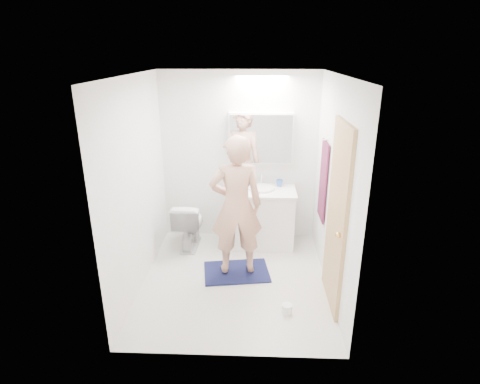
{
  "coord_description": "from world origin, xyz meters",
  "views": [
    {
      "loc": [
        0.22,
        -4.05,
        2.64
      ],
      "look_at": [
        0.05,
        0.25,
        1.05
      ],
      "focal_mm": 28.92,
      "sensor_mm": 36.0,
      "label": 1
    }
  ],
  "objects_px": {
    "person": "(236,206)",
    "toilet_paper_roll": "(287,309)",
    "medicine_cabinet": "(261,138)",
    "soap_bottle_a": "(236,178)",
    "soap_bottle_b": "(248,179)",
    "toothbrush_cup": "(279,183)",
    "toilet": "(189,224)",
    "vanity_cabinet": "(261,218)"
  },
  "relations": [
    {
      "from": "soap_bottle_a",
      "to": "toilet",
      "type": "bearing_deg",
      "value": -157.83
    },
    {
      "from": "medicine_cabinet",
      "to": "toilet_paper_roll",
      "type": "height_order",
      "value": "medicine_cabinet"
    },
    {
      "from": "toothbrush_cup",
      "to": "soap_bottle_b",
      "type": "bearing_deg",
      "value": 177.43
    },
    {
      "from": "person",
      "to": "medicine_cabinet",
      "type": "bearing_deg",
      "value": -114.35
    },
    {
      "from": "toilet_paper_roll",
      "to": "toilet",
      "type": "bearing_deg",
      "value": 131.05
    },
    {
      "from": "medicine_cabinet",
      "to": "toothbrush_cup",
      "type": "relative_size",
      "value": 8.39
    },
    {
      "from": "vanity_cabinet",
      "to": "toothbrush_cup",
      "type": "bearing_deg",
      "value": 32.12
    },
    {
      "from": "vanity_cabinet",
      "to": "medicine_cabinet",
      "type": "height_order",
      "value": "medicine_cabinet"
    },
    {
      "from": "person",
      "to": "soap_bottle_a",
      "type": "height_order",
      "value": "person"
    },
    {
      "from": "soap_bottle_b",
      "to": "person",
      "type": "bearing_deg",
      "value": -96.89
    },
    {
      "from": "person",
      "to": "soap_bottle_a",
      "type": "distance_m",
      "value": 0.96
    },
    {
      "from": "soap_bottle_b",
      "to": "toilet_paper_roll",
      "type": "relative_size",
      "value": 1.7
    },
    {
      "from": "person",
      "to": "toothbrush_cup",
      "type": "distance_m",
      "value": 1.12
    },
    {
      "from": "vanity_cabinet",
      "to": "soap_bottle_b",
      "type": "height_order",
      "value": "soap_bottle_b"
    },
    {
      "from": "person",
      "to": "soap_bottle_a",
      "type": "bearing_deg",
      "value": -95.61
    },
    {
      "from": "vanity_cabinet",
      "to": "toilet",
      "type": "xyz_separation_m",
      "value": [
        -1.01,
        -0.11,
        -0.05
      ]
    },
    {
      "from": "person",
      "to": "toilet_paper_roll",
      "type": "relative_size",
      "value": 15.59
    },
    {
      "from": "medicine_cabinet",
      "to": "toilet_paper_roll",
      "type": "xyz_separation_m",
      "value": [
        0.28,
        -1.79,
        -1.45
      ]
    },
    {
      "from": "soap_bottle_a",
      "to": "toilet_paper_roll",
      "type": "relative_size",
      "value": 2.11
    },
    {
      "from": "soap_bottle_b",
      "to": "toothbrush_cup",
      "type": "height_order",
      "value": "soap_bottle_b"
    },
    {
      "from": "soap_bottle_a",
      "to": "soap_bottle_b",
      "type": "xyz_separation_m",
      "value": [
        0.17,
        0.03,
        -0.02
      ]
    },
    {
      "from": "toilet",
      "to": "toilet_paper_roll",
      "type": "xyz_separation_m",
      "value": [
        1.27,
        -1.46,
        -0.29
      ]
    },
    {
      "from": "person",
      "to": "toothbrush_cup",
      "type": "bearing_deg",
      "value": -128.69
    },
    {
      "from": "toothbrush_cup",
      "to": "toilet_paper_roll",
      "type": "bearing_deg",
      "value": -89.66
    },
    {
      "from": "person",
      "to": "toilet_paper_roll",
      "type": "bearing_deg",
      "value": 118.39
    },
    {
      "from": "soap_bottle_a",
      "to": "toothbrush_cup",
      "type": "distance_m",
      "value": 0.62
    },
    {
      "from": "person",
      "to": "soap_bottle_b",
      "type": "distance_m",
      "value": 0.99
    },
    {
      "from": "soap_bottle_a",
      "to": "medicine_cabinet",
      "type": "bearing_deg",
      "value": 10.08
    },
    {
      "from": "person",
      "to": "toilet_paper_roll",
      "type": "distance_m",
      "value": 1.29
    },
    {
      "from": "vanity_cabinet",
      "to": "person",
      "type": "relative_size",
      "value": 0.52
    },
    {
      "from": "soap_bottle_a",
      "to": "toilet_paper_roll",
      "type": "xyz_separation_m",
      "value": [
        0.62,
        -1.73,
        -0.89
      ]
    },
    {
      "from": "soap_bottle_a",
      "to": "toilet_paper_roll",
      "type": "bearing_deg",
      "value": -70.18
    },
    {
      "from": "toilet",
      "to": "soap_bottle_a",
      "type": "xyz_separation_m",
      "value": [
        0.65,
        0.26,
        0.6
      ]
    },
    {
      "from": "medicine_cabinet",
      "to": "toilet",
      "type": "height_order",
      "value": "medicine_cabinet"
    },
    {
      "from": "person",
      "to": "toothbrush_cup",
      "type": "relative_size",
      "value": 16.36
    },
    {
      "from": "toothbrush_cup",
      "to": "toilet_paper_roll",
      "type": "xyz_separation_m",
      "value": [
        0.01,
        -1.74,
        -0.82
      ]
    },
    {
      "from": "medicine_cabinet",
      "to": "soap_bottle_a",
      "type": "height_order",
      "value": "medicine_cabinet"
    },
    {
      "from": "soap_bottle_a",
      "to": "person",
      "type": "bearing_deg",
      "value": -87.19
    },
    {
      "from": "soap_bottle_a",
      "to": "toilet_paper_roll",
      "type": "height_order",
      "value": "soap_bottle_a"
    },
    {
      "from": "soap_bottle_a",
      "to": "soap_bottle_b",
      "type": "distance_m",
      "value": 0.17
    },
    {
      "from": "medicine_cabinet",
      "to": "toothbrush_cup",
      "type": "height_order",
      "value": "medicine_cabinet"
    },
    {
      "from": "medicine_cabinet",
      "to": "person",
      "type": "relative_size",
      "value": 0.51
    }
  ]
}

